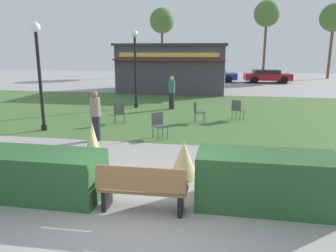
% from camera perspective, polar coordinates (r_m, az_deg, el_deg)
% --- Properties ---
extents(ground_plane, '(80.00, 80.00, 0.00)m').
position_cam_1_polar(ground_plane, '(6.31, -5.18, -15.68)').
color(ground_plane, '#999691').
extents(lawn_patch, '(36.00, 12.00, 0.01)m').
position_cam_1_polar(lawn_patch, '(16.55, 4.82, 2.60)').
color(lawn_patch, '#446B33').
rests_on(lawn_patch, ground_plane).
extents(park_bench, '(1.71, 0.56, 0.95)m').
position_cam_1_polar(park_bench, '(6.31, -4.51, -10.78)').
color(park_bench, olive).
rests_on(park_bench, ground_plane).
extents(hedge_left, '(2.74, 1.10, 0.97)m').
position_cam_1_polar(hedge_left, '(7.44, -21.75, -7.84)').
color(hedge_left, '#28562B').
rests_on(hedge_left, ground_plane).
extents(hedge_right, '(2.68, 1.10, 1.08)m').
position_cam_1_polar(hedge_right, '(6.76, 16.61, -9.08)').
color(hedge_right, '#28562B').
rests_on(hedge_right, ground_plane).
extents(ornamental_grass_behind_left, '(0.71, 0.71, 0.91)m').
position_cam_1_polar(ornamental_grass_behind_left, '(7.91, 2.76, -5.90)').
color(ornamental_grass_behind_left, '#D1BC7F').
rests_on(ornamental_grass_behind_left, ground_plane).
extents(ornamental_grass_behind_right, '(0.61, 0.61, 1.38)m').
position_cam_1_polar(ornamental_grass_behind_right, '(8.06, -12.88, -4.06)').
color(ornamental_grass_behind_right, '#D1BC7F').
rests_on(ornamental_grass_behind_right, ground_plane).
extents(ornamental_grass_behind_center, '(0.64, 0.64, 1.28)m').
position_cam_1_polar(ornamental_grass_behind_center, '(7.98, -13.03, -4.66)').
color(ornamental_grass_behind_center, '#D1BC7F').
rests_on(ornamental_grass_behind_center, ground_plane).
extents(lamppost_mid, '(0.36, 0.36, 3.99)m').
position_cam_1_polar(lamppost_mid, '(13.13, -21.61, 10.04)').
color(lamppost_mid, black).
rests_on(lamppost_mid, ground_plane).
extents(lamppost_far, '(0.36, 0.36, 3.99)m').
position_cam_1_polar(lamppost_far, '(17.38, -5.74, 11.45)').
color(lamppost_far, black).
rests_on(lamppost_far, ground_plane).
extents(trash_bin, '(0.52, 0.52, 0.87)m').
position_cam_1_polar(trash_bin, '(7.34, 19.17, -8.35)').
color(trash_bin, '#2D4233').
rests_on(trash_bin, ground_plane).
extents(food_kiosk, '(7.76, 5.41, 3.42)m').
position_cam_1_polar(food_kiosk, '(24.54, 1.04, 10.15)').
color(food_kiosk, '#47424C').
rests_on(food_kiosk, ground_plane).
extents(cafe_chair_west, '(0.54, 0.54, 0.89)m').
position_cam_1_polar(cafe_chair_west, '(13.80, -8.48, 2.59)').
color(cafe_chair_west, '#4C5156').
rests_on(cafe_chair_west, ground_plane).
extents(cafe_chair_east, '(0.60, 0.60, 0.89)m').
position_cam_1_polar(cafe_chair_east, '(14.62, 11.98, 3.04)').
color(cafe_chair_east, '#4C5156').
rests_on(cafe_chair_east, ground_plane).
extents(cafe_chair_center, '(0.62, 0.62, 0.89)m').
position_cam_1_polar(cafe_chair_center, '(11.44, -1.60, 0.53)').
color(cafe_chair_center, '#4C5156').
rests_on(cafe_chair_center, ground_plane).
extents(cafe_chair_north, '(0.54, 0.54, 0.89)m').
position_cam_1_polar(cafe_chair_north, '(13.88, 5.17, 2.74)').
color(cafe_chair_north, '#4C5156').
rests_on(cafe_chair_north, ground_plane).
extents(person_strolling, '(0.34, 0.34, 1.69)m').
position_cam_1_polar(person_strolling, '(11.29, -12.49, 1.77)').
color(person_strolling, '#23232D').
rests_on(person_strolling, ground_plane).
extents(person_standing, '(0.34, 0.34, 1.69)m').
position_cam_1_polar(person_standing, '(16.98, 0.65, 5.85)').
color(person_standing, '#23232D').
rests_on(person_standing, ground_plane).
extents(parked_car_west_slot, '(4.26, 2.17, 1.20)m').
position_cam_1_polar(parked_car_west_slot, '(32.51, -1.46, 9.00)').
color(parked_car_west_slot, black).
rests_on(parked_car_west_slot, ground_plane).
extents(parked_car_center_slot, '(4.29, 2.23, 1.20)m').
position_cam_1_polar(parked_car_center_slot, '(31.86, 8.03, 8.79)').
color(parked_car_center_slot, navy).
rests_on(parked_car_center_slot, ground_plane).
extents(parked_car_east_slot, '(4.35, 2.36, 1.20)m').
position_cam_1_polar(parked_car_east_slot, '(32.04, 16.86, 8.38)').
color(parked_car_east_slot, maroon).
rests_on(parked_car_east_slot, ground_plane).
extents(tree_left_bg, '(2.80, 2.80, 7.57)m').
position_cam_1_polar(tree_left_bg, '(38.91, 26.91, 16.39)').
color(tree_left_bg, brown).
rests_on(tree_left_bg, ground_plane).
extents(tree_right_bg, '(2.80, 2.80, 8.21)m').
position_cam_1_polar(tree_right_bg, '(39.09, 16.83, 18.11)').
color(tree_right_bg, brown).
rests_on(tree_right_bg, ground_plane).
extents(tree_center_bg, '(2.80, 2.80, 7.55)m').
position_cam_1_polar(tree_center_bg, '(38.49, -1.03, 17.77)').
color(tree_center_bg, brown).
rests_on(tree_center_bg, ground_plane).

